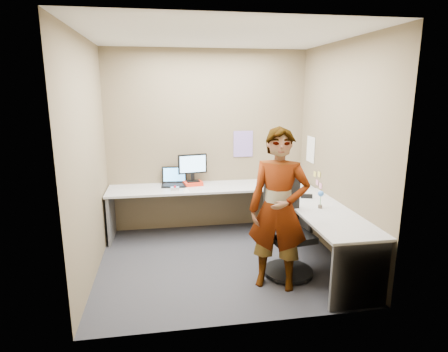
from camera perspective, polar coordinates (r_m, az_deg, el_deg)
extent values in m
plane|color=#28272D|center=(4.85, -0.46, -12.90)|extent=(3.00, 3.00, 0.00)
plane|color=brown|center=(5.69, -2.53, 5.30)|extent=(3.00, 0.00, 3.00)
plane|color=brown|center=(4.88, 17.22, 3.39)|extent=(0.00, 2.70, 2.70)
plane|color=brown|center=(4.45, -19.97, 2.28)|extent=(0.00, 2.70, 2.70)
plane|color=white|center=(4.39, -0.53, 20.64)|extent=(3.00, 3.00, 0.00)
cube|color=#A9A9A9|center=(5.50, -2.05, -1.73)|extent=(2.96, 0.65, 0.03)
cube|color=#A9A9A9|center=(4.61, 14.83, -5.17)|extent=(0.65, 1.91, 0.03)
cube|color=#59595B|center=(5.62, -16.82, -5.87)|extent=(0.04, 0.60, 0.70)
cube|color=#59595B|center=(5.95, 11.90, -4.50)|extent=(0.04, 0.60, 0.70)
cube|color=#59595B|center=(3.99, 19.99, -14.16)|extent=(0.60, 0.04, 0.70)
cube|color=red|center=(5.57, -4.75, -1.12)|extent=(0.30, 0.24, 0.05)
cube|color=black|center=(5.56, -4.75, -0.79)|extent=(0.20, 0.16, 0.01)
cube|color=black|center=(5.57, -4.78, -0.14)|extent=(0.05, 0.04, 0.11)
cube|color=black|center=(5.53, -4.82, 1.86)|extent=(0.43, 0.11, 0.29)
cube|color=#89C3ED|center=(5.51, -4.77, 1.83)|extent=(0.38, 0.07, 0.24)
cube|color=black|center=(5.57, -7.59, -1.39)|extent=(0.38, 0.29, 0.02)
cube|color=black|center=(5.67, -7.59, 0.24)|extent=(0.37, 0.10, 0.24)
cube|color=#4FAEFC|center=(5.67, -7.59, 0.24)|extent=(0.32, 0.08, 0.19)
cube|color=#B7B7BC|center=(5.32, -7.49, -1.93)|extent=(0.12, 0.08, 0.04)
sphere|color=red|center=(5.31, -7.50, -1.64)|extent=(0.04, 0.04, 0.04)
cone|color=white|center=(5.24, -5.80, -2.04)|extent=(0.10, 0.10, 0.06)
cube|color=black|center=(5.02, 12.47, -3.01)|extent=(0.16, 0.08, 0.05)
cylinder|color=brown|center=(4.65, 14.43, -4.52)|extent=(0.05, 0.05, 0.04)
cylinder|color=#338C3F|center=(4.62, 14.49, -3.46)|extent=(0.01, 0.01, 0.14)
sphere|color=#3D7CD9|center=(4.60, 14.54, -2.62)|extent=(0.07, 0.07, 0.07)
cube|color=#846BB7|center=(5.78, 2.94, 4.91)|extent=(0.30, 0.01, 0.40)
cube|color=white|center=(5.70, 13.07, 3.96)|extent=(0.01, 0.28, 0.38)
cube|color=#F2E059|center=(5.44, 14.29, 0.24)|extent=(0.01, 0.07, 0.07)
cube|color=pink|center=(5.51, 14.01, -0.96)|extent=(0.01, 0.07, 0.07)
cube|color=pink|center=(5.41, 14.49, -1.47)|extent=(0.01, 0.07, 0.07)
cube|color=#F2E059|center=(5.58, 13.66, 0.28)|extent=(0.01, 0.07, 0.07)
cylinder|color=black|center=(4.59, 9.72, -14.10)|extent=(0.58, 0.58, 0.04)
cylinder|color=black|center=(4.49, 9.84, -11.53)|extent=(0.06, 0.06, 0.41)
cube|color=black|center=(4.41, 9.95, -8.97)|extent=(0.54, 0.54, 0.07)
cube|color=black|center=(4.48, 8.78, -3.93)|extent=(0.46, 0.12, 0.57)
cube|color=black|center=(4.23, 6.93, -7.26)|extent=(0.09, 0.31, 0.03)
cube|color=black|center=(4.46, 12.98, -6.41)|extent=(0.09, 0.31, 0.03)
imported|color=#999399|center=(4.02, 8.30, -5.12)|extent=(0.75, 0.64, 1.75)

